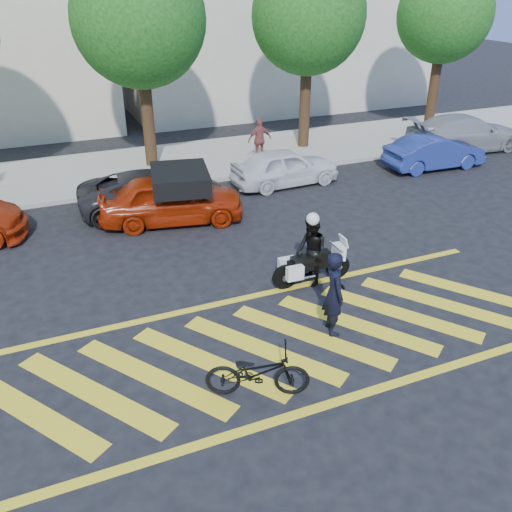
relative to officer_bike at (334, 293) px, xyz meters
name	(u,v)px	position (x,y,z in m)	size (l,w,h in m)	color
ground	(289,342)	(-0.99, 0.00, -0.92)	(90.00, 90.00, 0.00)	black
sidewalk	(152,166)	(-0.99, 12.00, -0.85)	(60.00, 5.00, 0.15)	#9E998E
crosswalk	(287,342)	(-1.03, 0.00, -0.92)	(12.33, 4.00, 0.01)	yellow
tree_center	(143,24)	(-0.86, 12.06, 4.18)	(4.60, 4.60, 7.56)	black
tree_right	(310,20)	(5.64, 12.06, 4.13)	(4.40, 4.40, 7.41)	black
tree_far_right	(445,18)	(12.13, 12.06, 4.02)	(4.00, 4.00, 7.10)	black
officer_bike	(334,293)	(0.00, 0.00, 0.00)	(0.67, 0.44, 1.84)	black
bicycle	(257,372)	(-2.18, -1.16, -0.44)	(0.64, 1.84, 0.97)	black
police_motorcycle	(311,265)	(0.52, 1.93, -0.44)	(2.01, 0.64, 0.89)	black
officer_moto	(311,252)	(0.50, 1.93, -0.07)	(0.82, 0.64, 1.70)	black
red_convertible	(171,199)	(-1.59, 6.77, -0.20)	(1.71, 4.24, 1.45)	#9E2207
parked_mid_left	(153,192)	(-1.89, 7.80, -0.29)	(2.10, 4.56, 1.27)	black
parked_mid_right	(285,167)	(2.90, 8.36, -0.27)	(1.54, 3.83, 1.30)	silver
parked_right	(434,152)	(8.91, 7.80, -0.28)	(1.34, 3.86, 1.27)	navy
parked_far_right	(464,133)	(11.57, 9.20, -0.17)	(2.09, 5.14, 1.49)	gray
pedestrian_right	(260,140)	(2.99, 10.83, 0.05)	(0.97, 0.40, 1.65)	#984B45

